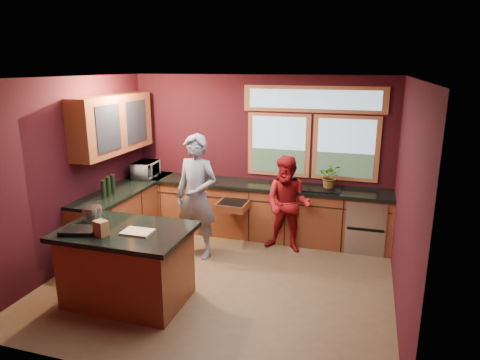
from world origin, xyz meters
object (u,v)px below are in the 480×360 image
at_px(island, 127,265).
at_px(person_grey, 197,197).
at_px(cutting_board, 137,232).
at_px(stock_pot, 92,214).
at_px(person_red, 288,204).

bearing_deg(island, person_grey, 77.89).
xyz_separation_m(cutting_board, stock_pot, (-0.75, 0.20, 0.08)).
bearing_deg(cutting_board, person_red, 56.58).
xyz_separation_m(person_grey, cutting_board, (-0.12, -1.53, 0.01)).
distance_m(person_red, stock_pot, 2.88).
bearing_deg(person_red, island, -120.79).
distance_m(island, cutting_board, 0.52).
bearing_deg(stock_pot, cutting_board, -14.93).
xyz_separation_m(island, cutting_board, (0.20, -0.05, 0.48)).
relative_size(person_red, cutting_board, 4.35).
xyz_separation_m(person_grey, stock_pot, (-0.87, -1.33, 0.09)).
height_order(island, cutting_board, cutting_board).
bearing_deg(person_red, cutting_board, -116.49).
bearing_deg(stock_pot, person_grey, 56.83).
bearing_deg(person_grey, island, -92.19).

